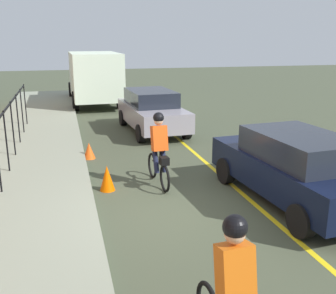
% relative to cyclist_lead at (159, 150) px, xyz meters
% --- Properties ---
extents(ground_plane, '(80.00, 80.00, 0.00)m').
position_rel_cyclist_lead_xyz_m(ground_plane, '(-1.64, -0.15, -0.91)').
color(ground_plane, '#434A36').
extents(lane_line_centre, '(36.00, 0.12, 0.01)m').
position_rel_cyclist_lead_xyz_m(lane_line_centre, '(-1.64, -1.75, -0.91)').
color(lane_line_centre, yellow).
rests_on(lane_line_centre, ground).
extents(sidewalk, '(40.00, 3.20, 0.15)m').
position_rel_cyclist_lead_xyz_m(sidewalk, '(-1.64, 3.25, -0.84)').
color(sidewalk, gray).
rests_on(sidewalk, ground).
extents(cyclist_lead, '(1.71, 0.38, 1.83)m').
position_rel_cyclist_lead_xyz_m(cyclist_lead, '(0.00, 0.00, 0.00)').
color(cyclist_lead, black).
rests_on(cyclist_lead, ground).
extents(patrol_sedan, '(4.52, 2.19, 1.58)m').
position_rel_cyclist_lead_xyz_m(patrol_sedan, '(-1.73, -2.61, -0.09)').
color(patrol_sedan, black).
rests_on(patrol_sedan, ground).
extents(parked_sedan_rear, '(4.50, 2.12, 1.58)m').
position_rel_cyclist_lead_xyz_m(parked_sedan_rear, '(5.85, -1.11, -0.09)').
color(parked_sedan_rear, '#948F9A').
rests_on(parked_sedan_rear, ground).
extents(box_truck_background, '(6.75, 2.63, 2.78)m').
position_rel_cyclist_lead_xyz_m(box_truck_background, '(13.17, 0.50, 0.64)').
color(box_truck_background, silver).
rests_on(box_truck_background, ground).
extents(traffic_cone_near, '(0.36, 0.36, 0.61)m').
position_rel_cyclist_lead_xyz_m(traffic_cone_near, '(-0.01, 1.27, -0.60)').
color(traffic_cone_near, '#F45A01').
rests_on(traffic_cone_near, ground).
extents(traffic_cone_far, '(0.36, 0.36, 0.49)m').
position_rel_cyclist_lead_xyz_m(traffic_cone_far, '(2.75, 1.51, -0.67)').
color(traffic_cone_far, '#EE5615').
rests_on(traffic_cone_far, ground).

